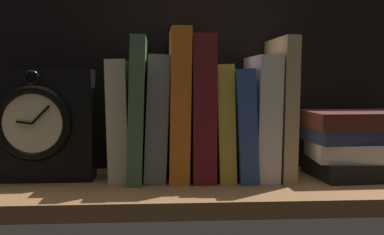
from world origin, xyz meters
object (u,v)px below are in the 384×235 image
(book_green_romantic, at_px, (138,108))
(book_stack_side, at_px, (359,144))
(book_blue_modern, at_px, (240,123))
(book_tan_shortstories, at_px, (280,108))
(framed_clock, at_px, (37,125))
(book_cream_twain, at_px, (119,119))
(book_orange_pandolfini, at_px, (179,104))
(book_maroon_dawkins, at_px, (201,107))
(book_gray_chess, at_px, (157,117))
(book_white_catcher, at_px, (261,117))
(book_yellow_seinlanguage, at_px, (222,121))

(book_green_romantic, relative_size, book_stack_side, 1.21)
(book_blue_modern, bearing_deg, book_tan_shortstories, 0.00)
(framed_clock, height_order, book_stack_side, framed_clock)
(book_cream_twain, xyz_separation_m, book_orange_pandolfini, (0.10, 0.00, 0.03))
(book_green_romantic, distance_m, book_maroon_dawkins, 0.11)
(book_stack_side, bearing_deg, book_gray_chess, 176.97)
(book_maroon_dawkins, bearing_deg, book_green_romantic, 180.00)
(book_blue_modern, height_order, book_stack_side, book_blue_modern)
(book_tan_shortstories, bearing_deg, book_maroon_dawkins, 180.00)
(book_green_romantic, relative_size, book_white_catcher, 1.15)
(book_white_catcher, height_order, book_stack_side, book_white_catcher)
(book_maroon_dawkins, bearing_deg, book_blue_modern, 0.00)
(book_cream_twain, height_order, book_gray_chess, book_gray_chess)
(book_cream_twain, bearing_deg, book_yellow_seinlanguage, 0.00)
(book_orange_pandolfini, distance_m, book_stack_side, 0.31)
(book_blue_modern, bearing_deg, book_orange_pandolfini, 180.00)
(book_blue_modern, bearing_deg, book_maroon_dawkins, 180.00)
(book_cream_twain, bearing_deg, book_orange_pandolfini, 0.00)
(book_tan_shortstories, height_order, book_stack_side, book_tan_shortstories)
(book_yellow_seinlanguage, xyz_separation_m, book_white_catcher, (0.07, 0.00, 0.01))
(book_green_romantic, distance_m, book_orange_pandolfini, 0.07)
(book_maroon_dawkins, relative_size, book_tan_shortstories, 1.01)
(book_gray_chess, height_order, book_maroon_dawkins, book_maroon_dawkins)
(book_orange_pandolfini, height_order, framed_clock, book_orange_pandolfini)
(book_tan_shortstories, distance_m, framed_clock, 0.40)
(book_maroon_dawkins, relative_size, book_yellow_seinlanguage, 1.25)
(book_stack_side, bearing_deg, book_blue_modern, 174.87)
(book_orange_pandolfini, relative_size, book_stack_side, 1.28)
(book_orange_pandolfini, distance_m, book_tan_shortstories, 0.17)
(book_gray_chess, distance_m, framed_clock, 0.20)
(book_gray_chess, bearing_deg, book_yellow_seinlanguage, 0.00)
(book_cream_twain, relative_size, book_tan_shortstories, 0.84)
(book_tan_shortstories, relative_size, framed_clock, 1.29)
(book_green_romantic, xyz_separation_m, book_stack_side, (0.37, -0.02, -0.06))
(book_orange_pandolfini, distance_m, book_maroon_dawkins, 0.04)
(book_cream_twain, xyz_separation_m, framed_clock, (-0.13, -0.01, -0.01))
(book_blue_modern, distance_m, book_white_catcher, 0.04)
(book_cream_twain, relative_size, book_white_catcher, 0.97)
(book_gray_chess, xyz_separation_m, book_blue_modern, (0.14, 0.00, -0.01))
(book_gray_chess, relative_size, book_blue_modern, 1.12)
(book_yellow_seinlanguage, relative_size, book_white_catcher, 0.93)
(book_gray_chess, relative_size, framed_clock, 1.12)
(book_cream_twain, xyz_separation_m, book_stack_side, (0.41, -0.02, -0.04))
(book_cream_twain, relative_size, framed_clock, 1.08)
(book_cream_twain, bearing_deg, book_tan_shortstories, 0.00)
(book_white_catcher, xyz_separation_m, framed_clock, (-0.37, -0.01, -0.01))
(book_stack_side, bearing_deg, book_tan_shortstories, 172.26)
(book_green_romantic, distance_m, book_stack_side, 0.38)
(book_white_catcher, bearing_deg, book_green_romantic, 180.00)
(book_yellow_seinlanguage, height_order, book_tan_shortstories, book_tan_shortstories)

